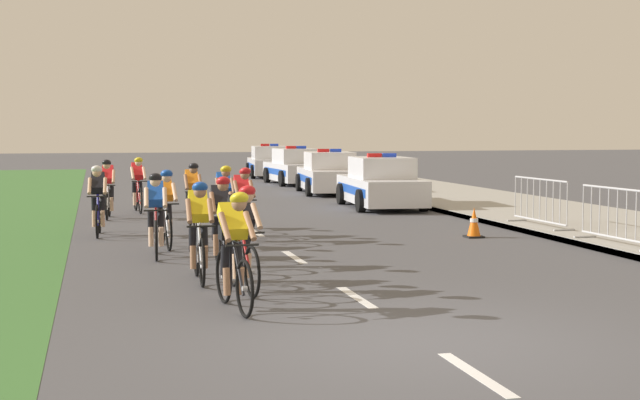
{
  "coord_description": "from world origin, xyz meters",
  "views": [
    {
      "loc": [
        -3.43,
        -9.15,
        2.3
      ],
      "look_at": [
        0.24,
        5.61,
        1.1
      ],
      "focal_mm": 50.85,
      "sensor_mm": 36.0,
      "label": 1
    }
  ],
  "objects_px": {
    "cyclist_lead": "(234,249)",
    "crowd_barrier_middle": "(617,216)",
    "cyclist_eleventh": "(108,188)",
    "cyclist_sixth": "(165,207)",
    "crowd_barrier_rear": "(540,202)",
    "cyclist_twelfth": "(138,184)",
    "police_car_second": "(329,174)",
    "traffic_cone_near": "(474,223)",
    "cyclist_eighth": "(224,200)",
    "cyclist_second": "(242,237)",
    "cyclist_seventh": "(243,203)",
    "police_car_nearest": "(381,184)",
    "cyclist_third": "(199,230)",
    "cyclist_ninth": "(192,195)",
    "cyclist_fourth": "(221,220)",
    "police_car_third": "(295,168)",
    "police_car_furthest": "(269,163)",
    "cyclist_tenth": "(98,200)",
    "cyclist_fifth": "(156,214)"
  },
  "relations": [
    {
      "from": "cyclist_second",
      "to": "crowd_barrier_middle",
      "type": "distance_m",
      "value": 8.04
    },
    {
      "from": "cyclist_eleventh",
      "to": "police_car_second",
      "type": "height_order",
      "value": "police_car_second"
    },
    {
      "from": "cyclist_eleventh",
      "to": "crowd_barrier_middle",
      "type": "xyz_separation_m",
      "value": [
        9.27,
        -8.53,
        -0.14
      ]
    },
    {
      "from": "cyclist_lead",
      "to": "traffic_cone_near",
      "type": "relative_size",
      "value": 2.68
    },
    {
      "from": "traffic_cone_near",
      "to": "cyclist_fourth",
      "type": "bearing_deg",
      "value": -153.82
    },
    {
      "from": "cyclist_eighth",
      "to": "crowd_barrier_rear",
      "type": "xyz_separation_m",
      "value": [
        7.03,
        -0.7,
        -0.14
      ]
    },
    {
      "from": "crowd_barrier_middle",
      "to": "cyclist_eighth",
      "type": "bearing_deg",
      "value": 149.74
    },
    {
      "from": "cyclist_lead",
      "to": "police_car_furthest",
      "type": "bearing_deg",
      "value": 78.46
    },
    {
      "from": "cyclist_twelfth",
      "to": "traffic_cone_near",
      "type": "relative_size",
      "value": 2.69
    },
    {
      "from": "cyclist_fourth",
      "to": "cyclist_ninth",
      "type": "distance_m",
      "value": 5.98
    },
    {
      "from": "cyclist_lead",
      "to": "crowd_barrier_middle",
      "type": "distance_m",
      "value": 8.81
    },
    {
      "from": "cyclist_tenth",
      "to": "police_car_furthest",
      "type": "distance_m",
      "value": 24.04
    },
    {
      "from": "cyclist_tenth",
      "to": "cyclist_twelfth",
      "type": "distance_m",
      "value": 5.52
    },
    {
      "from": "cyclist_twelfth",
      "to": "police_car_third",
      "type": "bearing_deg",
      "value": 58.72
    },
    {
      "from": "cyclist_second",
      "to": "police_car_furthest",
      "type": "height_order",
      "value": "police_car_furthest"
    },
    {
      "from": "cyclist_sixth",
      "to": "police_car_second",
      "type": "bearing_deg",
      "value": 63.48
    },
    {
      "from": "cyclist_ninth",
      "to": "crowd_barrier_middle",
      "type": "relative_size",
      "value": 0.74
    },
    {
      "from": "cyclist_eighth",
      "to": "cyclist_fifth",
      "type": "bearing_deg",
      "value": -119.39
    },
    {
      "from": "cyclist_second",
      "to": "traffic_cone_near",
      "type": "bearing_deg",
      "value": 42.06
    },
    {
      "from": "cyclist_sixth",
      "to": "crowd_barrier_middle",
      "type": "distance_m",
      "value": 8.62
    },
    {
      "from": "cyclist_third",
      "to": "cyclist_ninth",
      "type": "relative_size",
      "value": 1.0
    },
    {
      "from": "cyclist_eighth",
      "to": "traffic_cone_near",
      "type": "relative_size",
      "value": 2.69
    },
    {
      "from": "cyclist_third",
      "to": "cyclist_fifth",
      "type": "height_order",
      "value": "same"
    },
    {
      "from": "cyclist_seventh",
      "to": "cyclist_fourth",
      "type": "bearing_deg",
      "value": -105.08
    },
    {
      "from": "cyclist_second",
      "to": "traffic_cone_near",
      "type": "height_order",
      "value": "cyclist_second"
    },
    {
      "from": "cyclist_ninth",
      "to": "crowd_barrier_rear",
      "type": "relative_size",
      "value": 0.74
    },
    {
      "from": "cyclist_sixth",
      "to": "cyclist_eighth",
      "type": "xyz_separation_m",
      "value": [
        1.37,
        1.6,
        0.0
      ]
    },
    {
      "from": "cyclist_seventh",
      "to": "cyclist_ninth",
      "type": "relative_size",
      "value": 1.0
    },
    {
      "from": "cyclist_lead",
      "to": "crowd_barrier_middle",
      "type": "xyz_separation_m",
      "value": [
        7.88,
        3.92,
        -0.14
      ]
    },
    {
      "from": "cyclist_second",
      "to": "cyclist_ninth",
      "type": "xyz_separation_m",
      "value": [
        0.17,
        8.36,
        0.0
      ]
    },
    {
      "from": "cyclist_fourth",
      "to": "police_car_furthest",
      "type": "distance_m",
      "value": 28.34
    },
    {
      "from": "cyclist_sixth",
      "to": "cyclist_ninth",
      "type": "height_order",
      "value": "same"
    },
    {
      "from": "traffic_cone_near",
      "to": "cyclist_third",
      "type": "bearing_deg",
      "value": -146.24
    },
    {
      "from": "cyclist_sixth",
      "to": "police_car_nearest",
      "type": "xyz_separation_m",
      "value": [
        6.78,
        7.55,
        -0.11
      ]
    },
    {
      "from": "police_car_second",
      "to": "traffic_cone_near",
      "type": "distance_m",
      "value": 13.48
    },
    {
      "from": "cyclist_second",
      "to": "cyclist_third",
      "type": "height_order",
      "value": "same"
    },
    {
      "from": "cyclist_tenth",
      "to": "police_car_nearest",
      "type": "height_order",
      "value": "police_car_nearest"
    },
    {
      "from": "cyclist_lead",
      "to": "police_car_nearest",
      "type": "bearing_deg",
      "value": 65.29
    },
    {
      "from": "cyclist_fourth",
      "to": "crowd_barrier_rear",
      "type": "relative_size",
      "value": 0.74
    },
    {
      "from": "cyclist_sixth",
      "to": "police_car_nearest",
      "type": "height_order",
      "value": "police_car_nearest"
    },
    {
      "from": "police_car_second",
      "to": "police_car_furthest",
      "type": "height_order",
      "value": "same"
    },
    {
      "from": "cyclist_third",
      "to": "crowd_barrier_rear",
      "type": "relative_size",
      "value": 0.74
    },
    {
      "from": "cyclist_seventh",
      "to": "police_car_nearest",
      "type": "height_order",
      "value": "police_car_nearest"
    },
    {
      "from": "cyclist_ninth",
      "to": "crowd_barrier_middle",
      "type": "bearing_deg",
      "value": -37.5
    },
    {
      "from": "cyclist_sixth",
      "to": "crowd_barrier_rear",
      "type": "relative_size",
      "value": 0.74
    },
    {
      "from": "cyclist_sixth",
      "to": "police_car_second",
      "type": "distance_m",
      "value": 15.18
    },
    {
      "from": "cyclist_lead",
      "to": "police_car_third",
      "type": "relative_size",
      "value": 0.38
    },
    {
      "from": "cyclist_fifth",
      "to": "cyclist_ninth",
      "type": "height_order",
      "value": "same"
    },
    {
      "from": "cyclist_sixth",
      "to": "police_car_nearest",
      "type": "bearing_deg",
      "value": 48.06
    },
    {
      "from": "cyclist_twelfth",
      "to": "police_car_second",
      "type": "bearing_deg",
      "value": 40.17
    }
  ]
}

